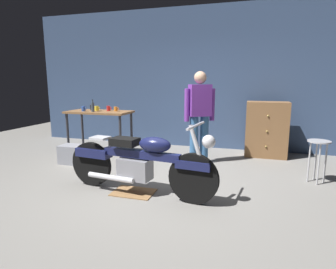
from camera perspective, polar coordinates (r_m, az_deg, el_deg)
ground_plane at (r=4.08m, az=-2.14°, el=-10.82°), size 12.00×12.00×0.00m
back_wall at (r=6.51m, az=5.96°, el=11.11°), size 8.00×0.12×3.10m
workbench at (r=5.95m, az=-13.68°, el=3.55°), size 1.30×0.64×0.90m
motorcycle at (r=3.77m, az=-5.85°, el=-5.45°), size 2.18×0.61×1.00m
person_standing at (r=5.14m, az=6.38°, el=4.25°), size 0.50×0.38×1.67m
shop_stool at (r=4.72m, az=28.06°, el=-2.78°), size 0.32×0.32×0.64m
wooden_dresser at (r=5.97m, az=19.25°, el=0.97°), size 0.80×0.47×1.10m
drip_tray at (r=3.96m, az=-6.96°, el=-11.49°), size 0.56×0.40×0.01m
storage_bin at (r=5.52m, az=-18.68°, el=-3.78°), size 0.44×0.32×0.34m
mug_blue_enamel at (r=5.96m, az=-16.66°, el=5.00°), size 0.11×0.07×0.10m
mug_yellow_tall at (r=6.00m, az=-14.17°, el=5.13°), size 0.12×0.09×0.10m
mug_orange_travel at (r=5.82m, az=-10.48°, el=5.09°), size 0.10×0.07×0.09m
mug_black_matte at (r=6.15m, az=-15.01°, el=5.27°), size 0.12×0.09×0.11m
mug_red_diner at (r=5.90m, az=-11.89°, el=5.17°), size 0.11×0.07×0.10m
bottle at (r=5.80m, az=-14.94°, el=5.40°), size 0.06×0.06×0.24m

